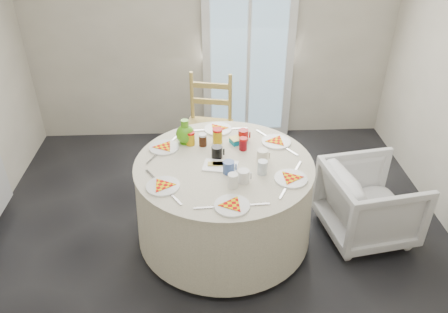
{
  "coord_description": "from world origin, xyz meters",
  "views": [
    {
      "loc": [
        -0.08,
        -2.65,
        2.59
      ],
      "look_at": [
        0.05,
        0.17,
        0.8
      ],
      "focal_mm": 35.0,
      "sensor_mm": 36.0,
      "label": 1
    }
  ],
  "objects_px": {
    "wooden_chair": "(208,131)",
    "green_pitcher": "(185,129)",
    "table": "(224,200)",
    "armchair": "(371,196)"
  },
  "relations": [
    {
      "from": "wooden_chair",
      "to": "green_pitcher",
      "type": "xyz_separation_m",
      "value": [
        -0.19,
        -0.68,
        0.4
      ]
    },
    {
      "from": "armchair",
      "to": "green_pitcher",
      "type": "xyz_separation_m",
      "value": [
        -1.52,
        0.35,
        0.48
      ]
    },
    {
      "from": "table",
      "to": "green_pitcher",
      "type": "relative_size",
      "value": 7.06
    },
    {
      "from": "table",
      "to": "wooden_chair",
      "type": "bearing_deg",
      "value": 96.39
    },
    {
      "from": "table",
      "to": "green_pitcher",
      "type": "distance_m",
      "value": 0.67
    },
    {
      "from": "wooden_chair",
      "to": "green_pitcher",
      "type": "height_order",
      "value": "wooden_chair"
    },
    {
      "from": "armchair",
      "to": "green_pitcher",
      "type": "bearing_deg",
      "value": 67.25
    },
    {
      "from": "green_pitcher",
      "to": "armchair",
      "type": "bearing_deg",
      "value": -29.43
    },
    {
      "from": "table",
      "to": "green_pitcher",
      "type": "height_order",
      "value": "green_pitcher"
    },
    {
      "from": "wooden_chair",
      "to": "armchair",
      "type": "xyz_separation_m",
      "value": [
        1.33,
        -1.04,
        -0.08
      ]
    }
  ]
}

